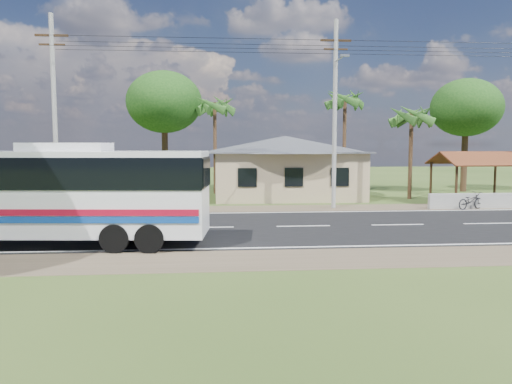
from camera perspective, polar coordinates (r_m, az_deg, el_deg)
ground at (r=23.28m, az=5.45°, el=-3.95°), size 120.00×120.00×0.00m
road at (r=23.28m, az=5.45°, el=-3.92°), size 120.00×16.00×0.03m
house at (r=35.98m, az=3.33°, el=3.62°), size 12.40×10.00×5.00m
waiting_shed at (r=35.52m, az=24.01°, el=3.27°), size 5.20×4.48×3.35m
concrete_barrier at (r=32.66m, az=24.77°, el=-0.92°), size 7.00×0.30×0.90m
utility_poles at (r=29.93m, az=8.39°, el=9.19°), size 32.80×2.22×11.00m
palm_near at (r=36.31m, az=17.37°, el=8.24°), size 2.80×2.80×6.70m
palm_mid at (r=39.56m, az=10.14°, el=10.26°), size 2.80×2.80×8.20m
palm_far at (r=38.70m, az=-4.74°, el=9.72°), size 2.80×2.80×7.70m
tree_behind_house at (r=40.90m, az=-10.45°, el=10.03°), size 6.00×6.00×9.61m
tree_behind_shed at (r=43.63m, az=22.90°, el=8.83°), size 5.60×5.60×9.02m
coach_bus at (r=20.18m, az=-23.46°, el=0.48°), size 12.60×3.75×3.86m
motorcycle at (r=31.76m, az=23.32°, el=-0.92°), size 2.05×1.35×1.02m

